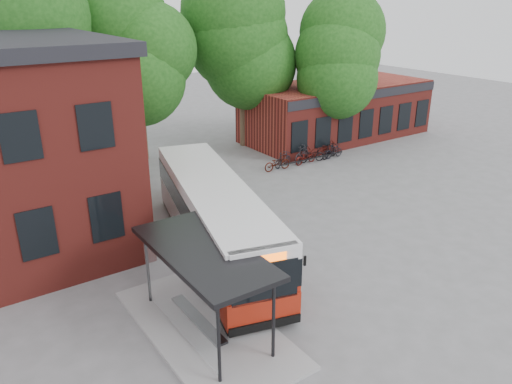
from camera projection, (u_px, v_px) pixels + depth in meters
ground at (297, 274)px, 19.11m from camera, size 100.00×100.00×0.00m
shop_row at (337, 110)px, 37.01m from camera, size 14.00×6.20×4.00m
bus_shelter at (205, 290)px, 15.44m from camera, size 3.60×7.00×2.90m
bike_rail at (312, 161)px, 31.59m from camera, size 5.20×0.10×0.38m
tree_0 at (20, 86)px, 26.19m from camera, size 7.92×7.92×11.00m
tree_1 at (139, 78)px, 30.76m from camera, size 7.92×7.92×10.40m
tree_2 at (243, 66)px, 33.57m from camera, size 7.92×7.92×11.00m
tree_3 at (338, 80)px, 33.45m from camera, size 7.04×7.04×9.28m
city_bus at (214, 218)px, 20.28m from camera, size 5.48×12.11×3.01m
bicycle_0 at (277, 163)px, 30.29m from camera, size 1.83×0.70×0.95m
bicycle_1 at (283, 160)px, 30.87m from camera, size 1.68×0.90×0.97m
bicycle_2 at (306, 157)px, 31.50m from camera, size 1.79×0.80×0.91m
bicycle_3 at (302, 154)px, 31.72m from camera, size 1.91×1.25×1.12m
bicycle_4 at (312, 155)px, 31.80m from camera, size 1.84×0.96×0.92m
bicycle_5 at (330, 151)px, 32.57m from camera, size 1.68×0.85×0.97m
bicycle_6 at (326, 148)px, 33.25m from camera, size 1.84×1.28×0.92m
bicycle_7 at (334, 151)px, 32.64m from camera, size 1.56×0.51×0.93m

